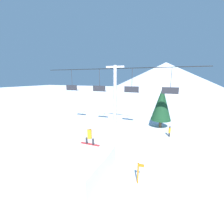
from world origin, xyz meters
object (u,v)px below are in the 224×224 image
object	(u,v)px
snow_ramp	(83,168)
distant_skier	(170,131)
snowboarder	(90,136)
pine_tree_near	(162,104)
trail_marker	(138,173)

from	to	relation	value
snow_ramp	distant_skier	world-z (taller)	snow_ramp
snowboarder	snow_ramp	bearing A→B (deg)	-76.08
snow_ramp	snowboarder	xyz separation A→B (m)	(-0.41, 1.67, 1.51)
snowboarder	pine_tree_near	xyz separation A→B (m)	(4.13, 11.36, 0.89)
snow_ramp	distant_skier	distance (m)	11.21
distant_skier	trail_marker	bearing A→B (deg)	-99.92
snow_ramp	snowboarder	world-z (taller)	snowboarder
snowboarder	trail_marker	bearing A→B (deg)	-9.88
trail_marker	distant_skier	distance (m)	9.17
snowboarder	pine_tree_near	world-z (taller)	pine_tree_near
trail_marker	snowboarder	bearing A→B (deg)	170.12
pine_tree_near	trail_marker	size ratio (longest dim) A/B	3.87
snow_ramp	distant_skier	size ratio (longest dim) A/B	3.25
pine_tree_near	distant_skier	distance (m)	4.14
snowboarder	distant_skier	world-z (taller)	snowboarder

